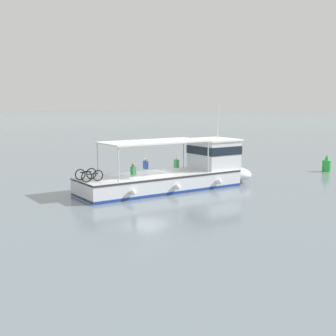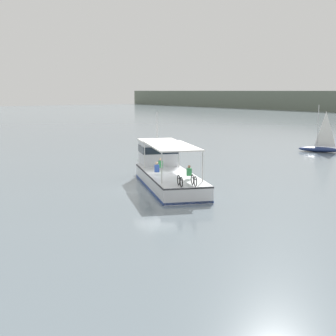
% 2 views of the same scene
% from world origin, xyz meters
% --- Properties ---
extents(ground_plane, '(400.00, 400.00, 0.00)m').
position_xyz_m(ground_plane, '(0.00, 0.00, 0.00)').
color(ground_plane, slate).
extents(ferry_main, '(12.93, 7.69, 5.32)m').
position_xyz_m(ferry_main, '(-1.38, 1.80, 1.02)').
color(ferry_main, silver).
rests_on(ferry_main, ground).
extents(channel_buoy, '(0.70, 0.70, 1.40)m').
position_xyz_m(channel_buoy, '(-14.05, 7.82, 0.57)').
color(channel_buoy, green).
rests_on(channel_buoy, ground).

